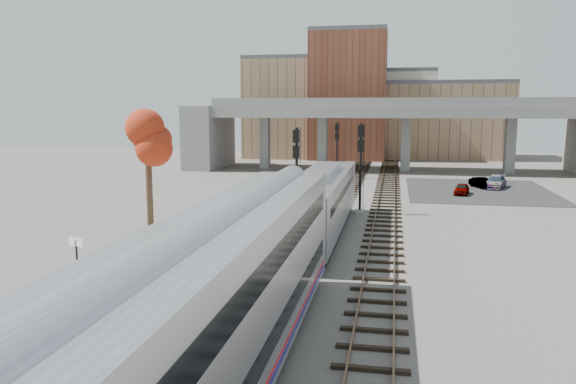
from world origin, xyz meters
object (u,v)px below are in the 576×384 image
(car_a, at_px, (462,189))
(car_c, at_px, (495,182))
(signal_mast_mid, at_px, (360,169))
(car_b, at_px, (481,183))
(locomotive, at_px, (321,201))
(signal_mast_far, at_px, (337,152))
(coach, at_px, (207,323))
(tree, at_px, (147,139))
(signal_mast_near, at_px, (296,178))

(car_a, xyz_separation_m, car_c, (3.89, 5.18, 0.10))
(car_a, height_order, car_c, car_c)
(signal_mast_mid, xyz_separation_m, car_b, (11.51, 16.48, -2.92))
(locomotive, height_order, signal_mast_mid, signal_mast_mid)
(signal_mast_far, bearing_deg, car_c, -17.95)
(car_c, bearing_deg, signal_mast_far, -178.09)
(coach, distance_m, signal_mast_far, 52.96)
(coach, xyz_separation_m, car_a, (10.99, 42.23, -2.23))
(tree, relative_size, car_a, 2.67)
(car_c, bearing_deg, car_a, -107.06)
(tree, bearing_deg, car_b, 44.56)
(signal_mast_far, distance_m, car_b, 16.82)
(car_c, bearing_deg, coach, -87.57)
(locomotive, xyz_separation_m, signal_mast_near, (-2.10, 2.65, 1.11))
(tree, bearing_deg, signal_mast_mid, 31.38)
(tree, distance_m, car_c, 36.98)
(signal_mast_near, relative_size, signal_mast_far, 1.05)
(locomotive, height_order, coach, coach)
(coach, distance_m, tree, 25.46)
(tree, relative_size, car_c, 1.91)
(locomotive, height_order, tree, tree)
(coach, xyz_separation_m, signal_mast_mid, (2.00, 30.73, 0.71))
(locomotive, distance_m, signal_mast_mid, 8.45)
(coach, relative_size, car_b, 7.60)
(signal_mast_mid, relative_size, tree, 0.85)
(tree, xyz_separation_m, car_b, (25.25, 24.86, -5.57))
(signal_mast_far, relative_size, tree, 0.79)
(signal_mast_near, xyz_separation_m, car_b, (15.61, 21.94, -2.80))
(signal_mast_mid, relative_size, car_a, 2.27)
(car_c, bearing_deg, locomotive, -101.11)
(signal_mast_mid, relative_size, car_c, 1.63)
(locomotive, height_order, signal_mast_near, signal_mast_near)
(car_c, bearing_deg, car_b, -151.64)
(locomotive, bearing_deg, signal_mast_near, 128.35)
(signal_mast_near, relative_size, car_c, 1.59)
(signal_mast_far, xyz_separation_m, tree, (-9.65, -30.57, 2.98))
(coach, height_order, signal_mast_far, signal_mast_far)
(signal_mast_mid, xyz_separation_m, car_a, (8.99, 11.50, -2.94))
(signal_mast_mid, bearing_deg, tree, -148.62)
(locomotive, relative_size, car_a, 6.13)
(locomotive, relative_size, signal_mast_near, 2.77)
(car_b, bearing_deg, signal_mast_far, 137.27)
(tree, height_order, car_a, tree)
(car_a, bearing_deg, signal_mast_mid, -116.11)
(signal_mast_mid, bearing_deg, signal_mast_near, -126.87)
(tree, relative_size, car_b, 2.52)
(locomotive, relative_size, signal_mast_mid, 2.70)
(signal_mast_far, height_order, car_a, signal_mast_far)
(signal_mast_far, bearing_deg, signal_mast_mid, -79.53)
(signal_mast_near, height_order, car_a, signal_mast_near)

